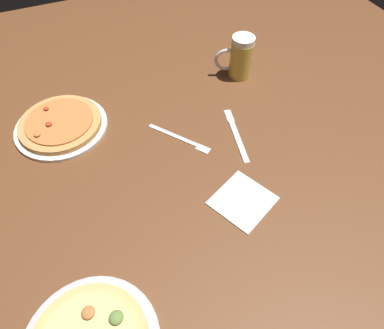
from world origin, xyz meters
name	(u,v)px	position (x,y,z in m)	size (l,w,h in m)	color
ground_plane	(192,172)	(0.00, 0.00, -0.01)	(2.40, 2.40, 0.03)	brown
pizza_plate_far	(61,125)	(-0.33, 0.32, 0.02)	(0.30, 0.30, 0.05)	silver
beer_mug_dark	(240,57)	(0.34, 0.35, 0.08)	(0.13, 0.09, 0.16)	gold
napkin_folded	(243,200)	(0.08, -0.16, 0.00)	(0.15, 0.15, 0.01)	silver
fork_left	(179,139)	(0.01, 0.13, 0.00)	(0.15, 0.19, 0.01)	silver
knife_right	(236,134)	(0.19, 0.07, 0.00)	(0.07, 0.24, 0.01)	silver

